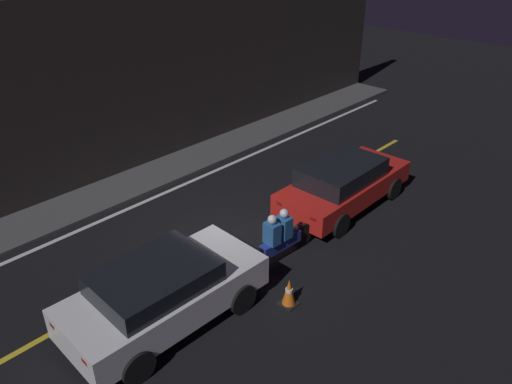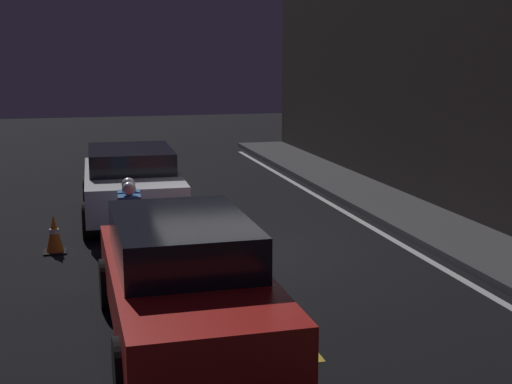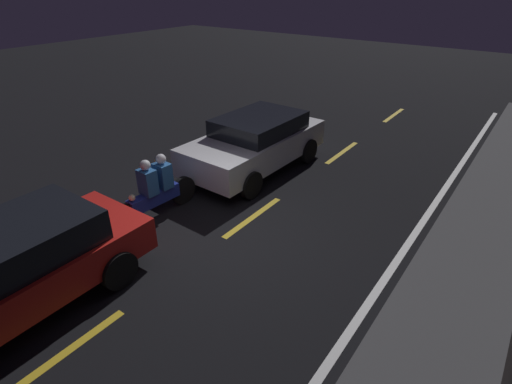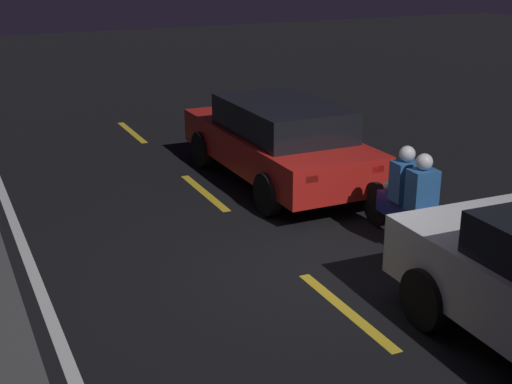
{
  "view_description": "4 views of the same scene",
  "coord_description": "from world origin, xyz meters",
  "px_view_note": "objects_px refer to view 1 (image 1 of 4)",
  "views": [
    {
      "loc": [
        -7.45,
        -8.21,
        7.46
      ],
      "look_at": [
        0.85,
        -0.33,
        1.14
      ],
      "focal_mm": 35.0,
      "sensor_mm": 36.0,
      "label": 1
    },
    {
      "loc": [
        11.51,
        -2.55,
        3.38
      ],
      "look_at": [
        1.0,
        0.17,
        1.27
      ],
      "focal_mm": 50.0,
      "sensor_mm": 36.0,
      "label": 2
    },
    {
      "loc": [
        4.99,
        4.46,
        4.7
      ],
      "look_at": [
        -0.84,
        0.19,
        0.76
      ],
      "focal_mm": 28.0,
      "sensor_mm": 36.0,
      "label": 3
    },
    {
      "loc": [
        -7.12,
        3.97,
        3.93
      ],
      "look_at": [
        0.42,
        0.47,
        1.05
      ],
      "focal_mm": 50.0,
      "sensor_mm": 36.0,
      "label": 4
    }
  ],
  "objects_px": {
    "traffic_cone_near": "(289,292)",
    "taxi_red": "(343,183)",
    "sedan_white": "(163,292)",
    "motorcycle": "(279,238)"
  },
  "relations": [
    {
      "from": "traffic_cone_near",
      "to": "taxi_red",
      "type": "bearing_deg",
      "value": 20.42
    },
    {
      "from": "sedan_white",
      "to": "traffic_cone_near",
      "type": "bearing_deg",
      "value": -33.2
    },
    {
      "from": "motorcycle",
      "to": "traffic_cone_near",
      "type": "xyz_separation_m",
      "value": [
        -1.05,
        -1.22,
        -0.33
      ]
    },
    {
      "from": "traffic_cone_near",
      "to": "sedan_white",
      "type": "bearing_deg",
      "value": 145.39
    },
    {
      "from": "sedan_white",
      "to": "traffic_cone_near",
      "type": "relative_size",
      "value": 6.31
    },
    {
      "from": "motorcycle",
      "to": "sedan_white",
      "type": "bearing_deg",
      "value": 178.17
    },
    {
      "from": "sedan_white",
      "to": "motorcycle",
      "type": "relative_size",
      "value": 1.87
    },
    {
      "from": "traffic_cone_near",
      "to": "motorcycle",
      "type": "bearing_deg",
      "value": 49.35
    },
    {
      "from": "sedan_white",
      "to": "traffic_cone_near",
      "type": "distance_m",
      "value": 2.71
    },
    {
      "from": "taxi_red",
      "to": "sedan_white",
      "type": "bearing_deg",
      "value": -179.64
    }
  ]
}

